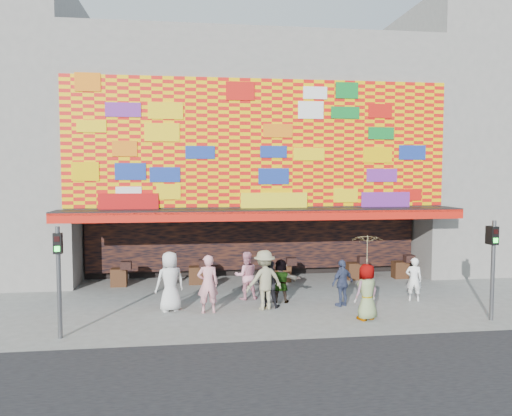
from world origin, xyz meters
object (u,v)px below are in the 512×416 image
at_px(ped_a, 170,281).
at_px(ped_c, 268,284).
at_px(ped_h, 414,279).
at_px(signal_right, 493,259).
at_px(ped_b, 208,284).
at_px(ped_e, 342,283).
at_px(ped_g, 367,292).
at_px(ped_i, 246,276).
at_px(signal_left, 59,269).
at_px(parasol, 367,249).
at_px(ped_f, 281,281).
at_px(ped_d, 264,280).

bearing_deg(ped_a, ped_c, 158.61).
xyz_separation_m(ped_c, ped_h, (5.10, 0.13, -0.02)).
height_order(signal_right, ped_b, signal_right).
height_order(ped_c, ped_e, ped_c).
relative_size(ped_b, ped_e, 1.19).
xyz_separation_m(ped_g, ped_i, (-3.32, 2.91, -0.01)).
distance_m(signal_left, ped_g, 8.78).
height_order(signal_left, ped_a, signal_left).
bearing_deg(ped_g, ped_c, -56.77).
bearing_deg(ped_g, ped_h, -164.81).
distance_m(ped_e, ped_g, 1.61).
xyz_separation_m(ped_e, parasol, (0.26, -1.59, 1.36)).
bearing_deg(ped_f, signal_left, 32.26).
bearing_deg(signal_right, ped_i, 153.83).
xyz_separation_m(ped_b, ped_f, (2.51, 0.94, -0.17)).
distance_m(ped_a, ped_e, 5.64).
relative_size(signal_left, ped_e, 1.94).
height_order(signal_right, parasol, signal_right).
bearing_deg(ped_d, ped_i, -90.12).
bearing_deg(ped_g, ped_e, -104.36).
height_order(signal_right, ped_i, signal_right).
bearing_deg(ped_a, ped_d, 154.12).
bearing_deg(ped_b, ped_h, -179.74).
xyz_separation_m(ped_c, ped_d, (-0.17, -0.24, 0.18)).
relative_size(ped_c, ped_g, 0.92).
distance_m(ped_d, parasol, 3.47).
height_order(ped_a, ped_d, ped_d).
bearing_deg(ped_c, ped_a, 13.30).
bearing_deg(ped_b, parasol, 159.64).
distance_m(ped_b, ped_f, 2.68).
xyz_separation_m(ped_a, ped_e, (5.64, -0.14, -0.18)).
relative_size(signal_left, ped_d, 1.56).
relative_size(signal_left, ped_a, 1.57).
xyz_separation_m(signal_left, signal_right, (12.40, 0.00, 0.00)).
height_order(signal_right, ped_d, signal_right).
bearing_deg(ped_f, signal_right, 162.72).
bearing_deg(parasol, ped_e, 99.13).
xyz_separation_m(signal_left, ped_i, (5.38, 3.45, -1.03)).
bearing_deg(signal_left, ped_g, 3.57).
xyz_separation_m(ped_b, ped_i, (1.38, 1.54, -0.09)).
xyz_separation_m(ped_c, ped_e, (2.45, -0.19, -0.00)).
bearing_deg(ped_f, parasol, 142.07).
relative_size(signal_left, ped_f, 2.00).
bearing_deg(parasol, ped_i, 138.80).
relative_size(ped_b, ped_f, 1.23).
relative_size(ped_e, ped_g, 0.92).
bearing_deg(ped_a, ped_b, 140.80).
bearing_deg(ped_e, parasol, 71.38).
bearing_deg(ped_c, ped_f, -121.43).
height_order(ped_f, ped_h, ped_h).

